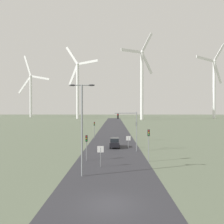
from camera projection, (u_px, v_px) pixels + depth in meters
The scene contains 15 objects.
ground_plane at pixel (110, 204), 16.52m from camera, with size 600.00×600.00×0.00m, color #5B6651.
road_surface at pixel (113, 134), 64.52m from camera, with size 10.00×240.00×0.01m.
streetlamp at pixel (82, 119), 23.41m from camera, with size 2.76×0.32×9.89m.
stop_sign_near at pixel (101, 152), 27.22m from camera, with size 0.81×0.07×2.63m.
stop_sign_far at pixel (128, 140), 40.24m from camera, with size 0.81×0.07×2.28m.
traffic_light_post_near_left at pixel (86, 142), 30.63m from camera, with size 0.28×0.33×3.57m.
traffic_light_post_near_right at pixel (149, 138), 29.95m from camera, with size 0.28×0.33×4.44m.
traffic_light_post_mid_left at pixel (94, 126), 54.10m from camera, with size 0.28×0.33×4.10m.
traffic_light_post_mid_right at pixel (136, 127), 49.62m from camera, with size 0.28×0.33×4.37m.
traffic_light_mast_overhead at pixel (130, 124), 37.46m from camera, with size 3.85×0.35×6.83m.
car_approaching at pixel (115, 143), 41.24m from camera, with size 1.88×4.13×1.83m.
wind_turbine_far_left at pixel (31, 91), 208.21m from camera, with size 33.82×10.81×59.37m.
wind_turbine_left at pixel (78, 85), 170.63m from camera, with size 26.60×10.60×57.52m.
wind_turbine_center at pixel (142, 79), 154.97m from camera, with size 23.48×12.23×62.96m.
wind_turbine_right at pixel (214, 83), 176.65m from camera, with size 28.42×13.29×62.22m.
Camera 1 is at (0.36, -16.44, 7.17)m, focal length 35.00 mm.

